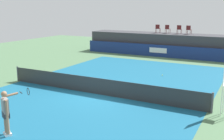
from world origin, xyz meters
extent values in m
plane|color=#4C704C|center=(0.00, 3.00, 0.00)|extent=(48.00, 48.00, 0.00)
cube|color=#16597A|center=(0.00, 0.00, 0.00)|extent=(12.00, 22.00, 0.00)
cube|color=navy|center=(0.00, 13.50, 0.60)|extent=(18.00, 0.20, 1.20)
cube|color=white|center=(-0.96, 13.39, 0.66)|extent=(1.80, 0.02, 0.50)
cube|color=#38383D|center=(0.00, 15.30, 1.10)|extent=(18.00, 2.80, 2.20)
cylinder|color=#561919|center=(-1.55, 15.74, 2.42)|extent=(0.04, 0.04, 0.44)
cylinder|color=#561919|center=(-1.95, 15.73, 2.42)|extent=(0.04, 0.04, 0.44)
cylinder|color=#561919|center=(-1.54, 15.34, 2.42)|extent=(0.04, 0.04, 0.44)
cylinder|color=#561919|center=(-1.94, 15.33, 2.42)|extent=(0.04, 0.04, 0.44)
cube|color=#561919|center=(-1.74, 15.54, 2.66)|extent=(0.45, 0.45, 0.03)
cube|color=#561919|center=(-1.74, 15.33, 2.88)|extent=(0.44, 0.04, 0.42)
cylinder|color=#561919|center=(-0.45, 15.67, 2.42)|extent=(0.04, 0.04, 0.44)
cylinder|color=#561919|center=(-0.85, 15.69, 2.42)|extent=(0.04, 0.04, 0.44)
cylinder|color=#561919|center=(-0.48, 15.26, 2.42)|extent=(0.04, 0.04, 0.44)
cylinder|color=#561919|center=(-0.88, 15.29, 2.42)|extent=(0.04, 0.04, 0.44)
cube|color=#561919|center=(-0.67, 15.48, 2.66)|extent=(0.47, 0.47, 0.03)
cube|color=#561919|center=(-0.68, 15.27, 2.88)|extent=(0.44, 0.05, 0.42)
cylinder|color=#561919|center=(0.74, 15.74, 2.42)|extent=(0.04, 0.04, 0.44)
cylinder|color=#561919|center=(0.34, 15.72, 2.42)|extent=(0.04, 0.04, 0.44)
cylinder|color=#561919|center=(0.75, 15.33, 2.42)|extent=(0.04, 0.04, 0.44)
cylinder|color=#561919|center=(0.35, 15.32, 2.42)|extent=(0.04, 0.04, 0.44)
cube|color=#561919|center=(0.55, 15.53, 2.66)|extent=(0.45, 0.45, 0.03)
cube|color=#561919|center=(0.55, 15.32, 2.88)|extent=(0.44, 0.04, 0.42)
cylinder|color=#561919|center=(1.76, 15.58, 2.42)|extent=(0.04, 0.04, 0.44)
cylinder|color=#561919|center=(1.35, 15.62, 2.42)|extent=(0.04, 0.04, 0.44)
cylinder|color=#561919|center=(1.72, 15.18, 2.42)|extent=(0.04, 0.04, 0.44)
cylinder|color=#561919|center=(1.32, 15.22, 2.42)|extent=(0.04, 0.04, 0.44)
cube|color=#561919|center=(1.54, 15.40, 2.66)|extent=(0.48, 0.48, 0.03)
cube|color=#561919|center=(1.52, 15.19, 2.88)|extent=(0.44, 0.06, 0.42)
cylinder|color=white|center=(6.61, -0.18, 0.70)|extent=(0.04, 0.04, 1.40)
cylinder|color=white|center=(6.65, 0.22, 0.70)|extent=(0.04, 0.04, 1.40)
cube|color=#2D2D2D|center=(0.00, 0.00, 0.47)|extent=(12.40, 0.02, 0.95)
cylinder|color=#4C4C51|center=(-6.20, 0.00, 0.50)|extent=(0.10, 0.10, 1.00)
cylinder|color=#4C4C51|center=(6.20, 0.00, 0.50)|extent=(0.10, 0.10, 1.00)
cube|color=white|center=(-0.30, -6.14, 0.05)|extent=(0.23, 0.29, 0.10)
cylinder|color=#997051|center=(-0.30, -6.14, 0.51)|extent=(0.14, 0.14, 0.82)
cube|color=white|center=(-0.51, -6.03, 0.05)|extent=(0.23, 0.29, 0.10)
cylinder|color=#997051|center=(-0.51, -6.03, 0.51)|extent=(0.14, 0.14, 0.82)
cube|color=#333338|center=(-0.40, -6.09, 0.84)|extent=(0.40, 0.35, 0.24)
cube|color=gray|center=(-0.40, -6.09, 1.20)|extent=(0.41, 0.34, 0.56)
sphere|color=#997051|center=(-0.40, -6.09, 1.66)|extent=(0.22, 0.22, 0.22)
cylinder|color=#997051|center=(-0.19, -6.20, 1.18)|extent=(0.09, 0.09, 0.60)
cylinder|color=#997051|center=(-0.49, -5.74, 1.50)|extent=(0.36, 0.58, 0.14)
cylinder|color=black|center=(-0.30, -5.36, 1.53)|extent=(0.28, 0.17, 0.03)
torus|color=black|center=(-0.16, -5.11, 1.53)|extent=(0.28, 0.16, 0.30)
sphere|color=#D8EA33|center=(1.90, 5.99, 0.04)|extent=(0.07, 0.07, 0.07)
camera|label=1|loc=(7.77, -12.90, 4.80)|focal=44.29mm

